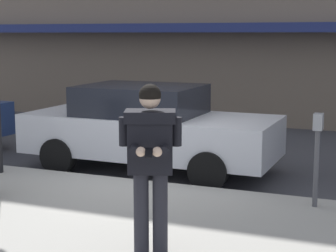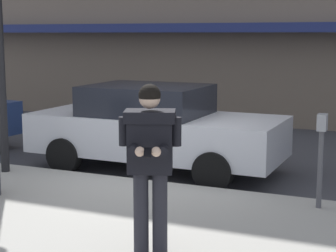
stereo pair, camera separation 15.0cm
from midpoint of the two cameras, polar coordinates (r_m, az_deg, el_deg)
ground_plane at (r=9.24m, az=-1.36°, el=-6.00°), size 80.00×80.00×0.00m
sidewalk at (r=6.37m, az=-3.97°, el=-12.58°), size 32.00×5.30×0.14m
curb_paint_line at (r=8.93m, az=4.65°, el=-6.56°), size 28.00×0.12×0.01m
parked_sedan_mid at (r=10.05m, az=-0.99°, el=-0.13°), size 4.54×2.00×1.54m
man_texting_on_phone at (r=5.81m, az=-1.10°, el=-2.51°), size 0.61×0.65×1.81m
parking_meter at (r=7.69m, az=15.83°, el=-2.07°), size 0.12×0.18×1.27m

